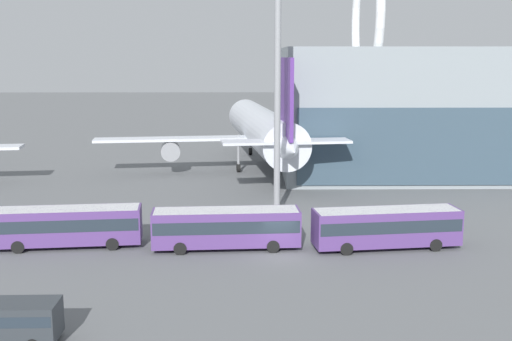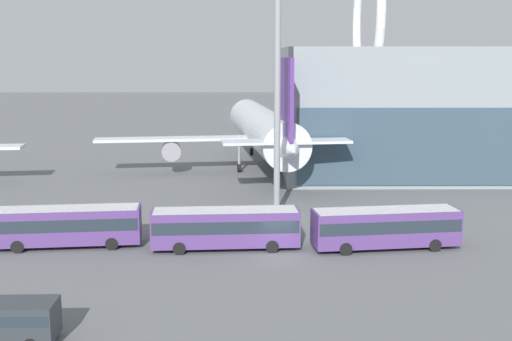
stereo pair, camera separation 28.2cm
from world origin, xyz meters
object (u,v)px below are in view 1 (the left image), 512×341
at_px(shuttle_bus_0, 67,224).
at_px(shuttle_bus_2, 386,225).
at_px(service_van_foreground, 9,319).
at_px(airliner_at_gate_far, 264,130).
at_px(shuttle_bus_1, 226,226).

xyz_separation_m(shuttle_bus_0, shuttle_bus_2, (25.26, -0.68, 0.00)).
distance_m(shuttle_bus_0, shuttle_bus_2, 25.27).
bearing_deg(service_van_foreground, airliner_at_gate_far, 73.25).
xyz_separation_m(airliner_at_gate_far, shuttle_bus_2, (8.86, -35.17, -3.56)).
height_order(shuttle_bus_0, service_van_foreground, shuttle_bus_0).
relative_size(airliner_at_gate_far, shuttle_bus_0, 3.71).
bearing_deg(shuttle_bus_0, service_van_foreground, -90.37).
bearing_deg(shuttle_bus_2, airliner_at_gate_far, 96.81).
distance_m(airliner_at_gate_far, shuttle_bus_0, 38.36).
relative_size(airliner_at_gate_far, shuttle_bus_1, 3.74).
bearing_deg(shuttle_bus_1, shuttle_bus_2, -3.67).
bearing_deg(shuttle_bus_1, service_van_foreground, -126.67).
bearing_deg(shuttle_bus_0, shuttle_bus_2, -7.48).
bearing_deg(airliner_at_gate_far, shuttle_bus_2, -173.09).
distance_m(shuttle_bus_0, shuttle_bus_1, 12.65).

